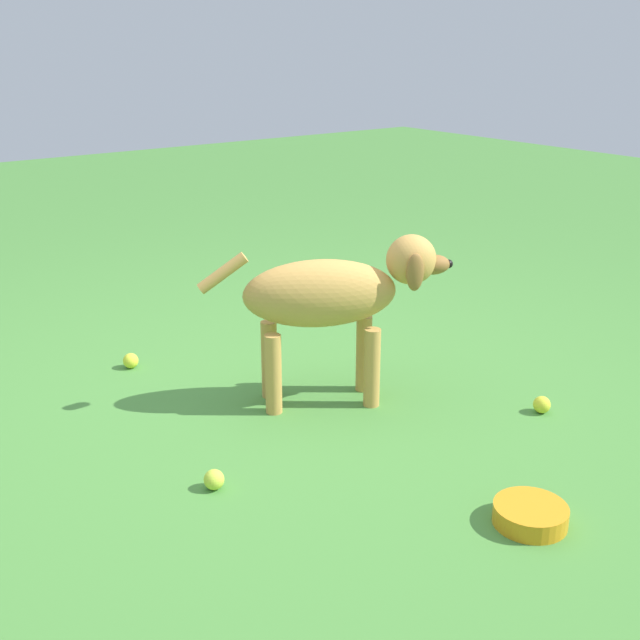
% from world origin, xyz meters
% --- Properties ---
extents(ground, '(14.00, 14.00, 0.00)m').
position_xyz_m(ground, '(0.00, 0.00, 0.00)').
color(ground, '#478438').
extents(dog, '(0.51, 0.88, 0.66)m').
position_xyz_m(dog, '(0.10, 0.20, 0.43)').
color(dog, '#C69347').
rests_on(dog, ground).
extents(tennis_ball_0, '(0.07, 0.07, 0.07)m').
position_xyz_m(tennis_ball_0, '(-0.68, -0.32, 0.03)').
color(tennis_ball_0, yellow).
rests_on(tennis_ball_0, ground).
extents(tennis_ball_1, '(0.07, 0.07, 0.07)m').
position_xyz_m(tennis_ball_1, '(0.39, -0.51, 0.03)').
color(tennis_ball_1, '#C3DA3D').
rests_on(tennis_ball_1, ground).
extents(tennis_ball_2, '(0.07, 0.07, 0.07)m').
position_xyz_m(tennis_ball_2, '(0.66, 0.76, 0.03)').
color(tennis_ball_2, yellow).
rests_on(tennis_ball_2, ground).
extents(water_bowl, '(0.22, 0.22, 0.06)m').
position_xyz_m(water_bowl, '(1.12, 0.14, 0.03)').
color(water_bowl, orange).
rests_on(water_bowl, ground).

